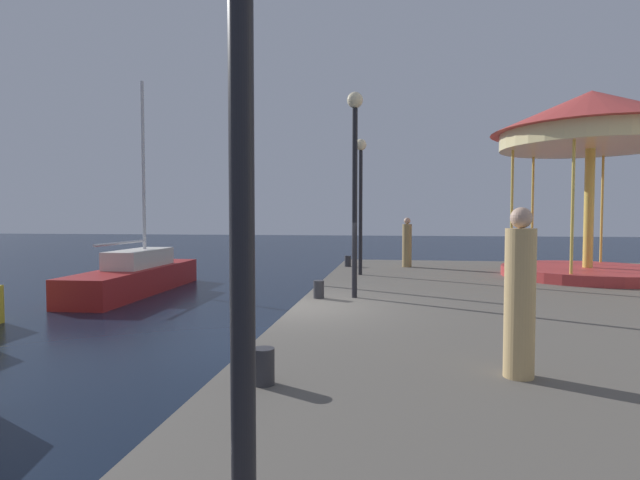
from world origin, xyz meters
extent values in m
plane|color=black|center=(0.00, 0.00, 0.00)|extent=(120.00, 120.00, 0.00)
cube|color=maroon|center=(-6.77, 5.86, 0.44)|extent=(1.89, 7.11, 0.88)
cube|color=beige|center=(-6.78, 6.13, 1.18)|extent=(1.26, 3.14, 0.60)
cylinder|color=silver|center=(-6.79, 6.52, 4.15)|extent=(0.12, 0.12, 6.53)
cylinder|color=silver|center=(-6.74, 4.93, 1.78)|extent=(0.18, 3.18, 0.08)
cylinder|color=#B23333|center=(7.85, 5.92, 0.95)|extent=(4.95, 4.95, 0.30)
cylinder|color=gold|center=(7.85, 5.92, 2.89)|extent=(0.28, 0.28, 3.57)
cylinder|color=#F2E099|center=(7.85, 5.92, 4.92)|extent=(5.18, 5.18, 0.50)
cone|color=#C63D38|center=(7.85, 5.92, 5.79)|extent=(5.75, 5.75, 1.23)
cylinder|color=gold|center=(8.97, 7.85, 2.89)|extent=(0.08, 0.08, 3.57)
cylinder|color=gold|center=(6.74, 7.85, 2.89)|extent=(0.08, 0.08, 3.57)
cylinder|color=gold|center=(5.63, 5.92, 2.89)|extent=(0.08, 0.08, 3.57)
cylinder|color=gold|center=(6.74, 4.00, 2.89)|extent=(0.08, 0.08, 3.57)
cylinder|color=black|center=(1.32, -7.82, 2.68)|extent=(0.12, 0.12, 3.76)
cylinder|color=black|center=(1.15, 1.12, 2.93)|extent=(0.12, 0.12, 4.26)
sphere|color=#F9E5B2|center=(1.15, 1.12, 5.24)|extent=(0.36, 0.36, 0.36)
cylinder|color=black|center=(0.99, 5.59, 2.75)|extent=(0.12, 0.12, 3.91)
sphere|color=#F9E5B2|center=(0.99, 5.59, 4.89)|extent=(0.36, 0.36, 0.36)
cylinder|color=#2D2D33|center=(0.37, 0.90, 1.00)|extent=(0.24, 0.24, 0.40)
cylinder|color=#2D2D33|center=(0.63, -4.87, 1.00)|extent=(0.24, 0.24, 0.40)
cylinder|color=#2D2D33|center=(0.36, 8.11, 1.00)|extent=(0.24, 0.24, 0.40)
cylinder|color=tan|center=(3.45, -4.20, 1.65)|extent=(0.34, 0.34, 1.70)
sphere|color=tan|center=(3.45, -4.20, 2.62)|extent=(0.24, 0.24, 0.24)
cylinder|color=#937A4C|center=(2.52, 8.29, 1.59)|extent=(0.34, 0.34, 1.57)
sphere|color=tan|center=(2.52, 8.29, 2.49)|extent=(0.24, 0.24, 0.24)
camera|label=1|loc=(2.02, -10.06, 2.63)|focal=27.83mm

